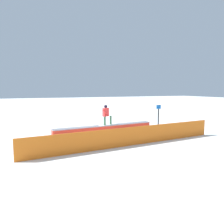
% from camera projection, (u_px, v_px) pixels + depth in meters
% --- Properties ---
extents(ground_plane, '(120.00, 120.00, 0.00)m').
position_uv_depth(ground_plane, '(105.00, 132.00, 14.90)').
color(ground_plane, white).
extents(grind_box, '(7.34, 1.17, 0.50)m').
position_uv_depth(grind_box, '(105.00, 129.00, 14.88)').
color(grind_box, red).
rests_on(grind_box, ground_plane).
extents(snowboarder, '(1.44, 0.68, 1.43)m').
position_uv_depth(snowboarder, '(106.00, 114.00, 14.78)').
color(snowboarder, silver).
rests_on(snowboarder, grind_box).
extents(safety_fence, '(11.40, 0.98, 1.00)m').
position_uv_depth(safety_fence, '(131.00, 136.00, 11.37)').
color(safety_fence, orange).
rests_on(safety_fence, ground_plane).
extents(trail_marker, '(0.40, 0.10, 1.74)m').
position_uv_depth(trail_marker, '(158.00, 115.00, 17.06)').
color(trail_marker, '#262628').
rests_on(trail_marker, ground_plane).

